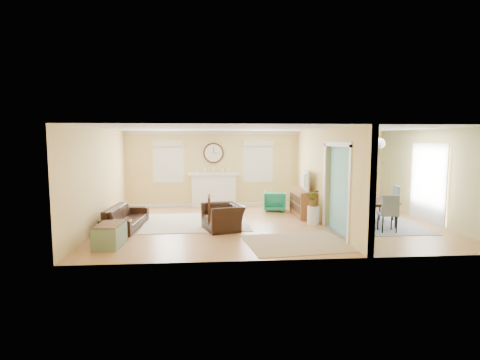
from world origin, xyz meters
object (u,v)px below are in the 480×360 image
(sofa, at_px, (126,217))
(dining_table, at_px, (365,210))
(green_chair, at_px, (275,201))
(credenza, at_px, (303,203))
(eames_chair, at_px, (223,217))

(sofa, height_order, dining_table, dining_table)
(dining_table, bearing_deg, green_chair, 44.37)
(sofa, distance_m, credenza, 5.14)
(sofa, xyz_separation_m, credenza, (5.00, 1.17, 0.11))
(credenza, bearing_deg, eames_chair, -147.62)
(credenza, bearing_deg, dining_table, -31.95)
(eames_chair, bearing_deg, green_chair, 126.21)
(green_chair, height_order, credenza, credenza)
(green_chair, relative_size, dining_table, 0.37)
(dining_table, bearing_deg, eames_chair, 92.32)
(green_chair, bearing_deg, eames_chair, 66.13)
(eames_chair, distance_m, green_chair, 3.02)
(green_chair, distance_m, credenza, 1.12)
(green_chair, bearing_deg, dining_table, 152.77)
(green_chair, bearing_deg, credenza, 140.36)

